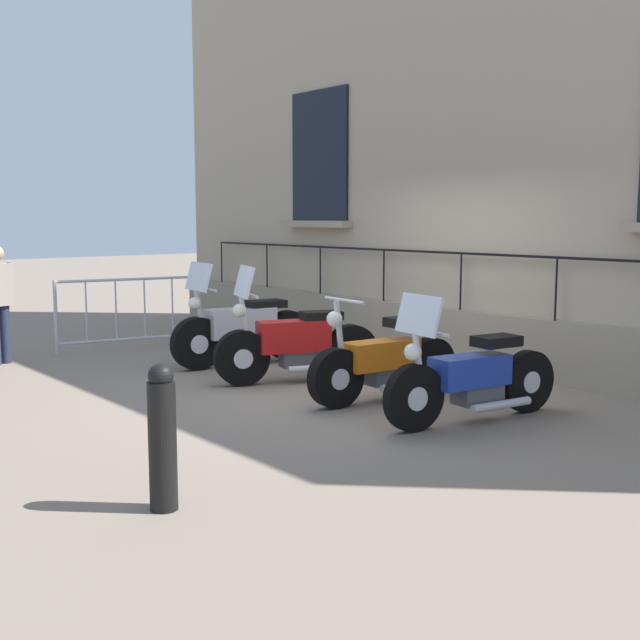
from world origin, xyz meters
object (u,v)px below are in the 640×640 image
Objects in this scene: bollard at (162,437)px; crowd_barrier at (131,311)px; motorcycle_silver at (243,331)px; motorcycle_orange at (385,363)px; motorcycle_blue at (471,378)px; motorcycle_red at (296,345)px.

crowd_barrier is at bearing -114.67° from bollard.
motorcycle_silver is at bearing -130.14° from bollard.
motorcycle_silver is at bearing -89.56° from motorcycle_orange.
motorcycle_silver is 5.11m from bollard.
bollard is (3.29, 3.90, 0.04)m from motorcycle_silver.
motorcycle_silver is 1.06× the size of motorcycle_orange.
crowd_barrier is at bearing -84.49° from motorcycle_blue.
motorcycle_blue is at bearing -177.40° from bollard.
motorcycle_red is 0.96× the size of motorcycle_blue.
motorcycle_red is at bearing -140.25° from bollard.
motorcycle_orange is at bearing -158.47° from bollard.
motorcycle_red is at bearing 84.80° from motorcycle_silver.
motorcycle_orange reaches higher than crowd_barrier.
motorcycle_blue reaches higher than motorcycle_orange.
bollard is at bearing 49.86° from motorcycle_silver.
motorcycle_orange is at bearing 90.44° from motorcycle_silver.
motorcycle_silver reaches higher than crowd_barrier.
motorcycle_silver reaches higher than motorcycle_orange.
motorcycle_red reaches higher than crowd_barrier.
motorcycle_blue is at bearing 89.87° from motorcycle_orange.
motorcycle_red is 4.13m from bollard.
motorcycle_silver is 0.99× the size of motorcycle_blue.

